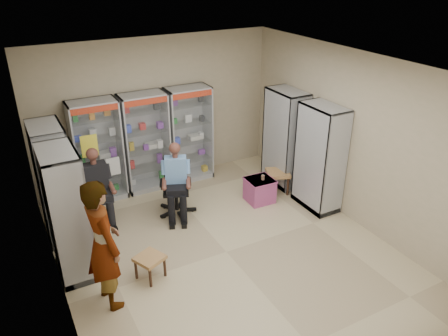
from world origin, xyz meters
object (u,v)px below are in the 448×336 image
cabinet_right_near (320,158)px  cabinet_left_far (55,183)px  cabinet_back_right (189,134)px  cabinet_back_mid (146,143)px  cabinet_left_near (68,214)px  pink_trunk (260,190)px  cabinet_back_left (98,152)px  office_chair (176,187)px  cabinet_right_far (285,138)px  wooden_chair (97,196)px  standing_man (103,245)px  woven_stool_b (150,267)px  woven_stool_a (277,181)px  seated_shopkeeper (176,181)px

cabinet_right_near → cabinet_left_far: 4.65m
cabinet_back_right → cabinet_right_near: same height
cabinet_back_mid → cabinet_left_near: same height
pink_trunk → cabinet_back_left: bearing=149.3°
cabinet_back_left → office_chair: bearing=-48.3°
cabinet_back_mid → cabinet_right_far: (2.58, -1.13, 0.00)m
cabinet_right_near → wooden_chair: cabinet_right_near is taller
cabinet_back_right → standing_man: 3.89m
cabinet_back_mid → standing_man: (-1.60, -2.93, -0.06)m
cabinet_back_left → cabinet_left_far: bearing=-135.0°
cabinet_back_right → cabinet_right_near: (1.63, -2.23, 0.00)m
cabinet_right_near → woven_stool_b: bearing=98.2°
cabinet_back_left → cabinet_left_near: bearing=-114.6°
cabinet_left_near → woven_stool_a: size_ratio=4.50×
cabinet_left_near → standing_man: size_ratio=1.06×
cabinet_back_right → cabinet_right_far: size_ratio=1.00×
seated_shopkeeper → cabinet_left_near: bearing=-136.3°
seated_shopkeeper → woven_stool_b: seated_shopkeeper is taller
cabinet_right_near → woven_stool_b: (-3.52, -0.51, -0.81)m
cabinet_back_right → cabinet_left_far: 2.98m
seated_shopkeeper → woven_stool_b: size_ratio=3.60×
cabinet_back_mid → cabinet_left_near: bearing=-132.8°
office_chair → cabinet_left_far: bearing=-165.3°
cabinet_back_right → seated_shopkeeper: size_ratio=1.48×
cabinet_left_far → office_chair: bearing=82.2°
cabinet_right_near → pink_trunk: cabinet_right_near is taller
cabinet_back_left → cabinet_right_far: same height
cabinet_back_mid → woven_stool_a: 2.77m
seated_shopkeeper → standing_man: size_ratio=0.71×
cabinet_right_near → woven_stool_a: size_ratio=4.50×
office_chair → wooden_chair: bearing=-177.2°
wooden_chair → standing_man: size_ratio=0.50×
cabinet_right_far → wooden_chair: 3.84m
cabinet_back_right → pink_trunk: 1.92m
office_chair → woven_stool_a: bearing=16.8°
cabinet_left_far → pink_trunk: 3.73m
wooden_chair → seated_shopkeeper: (1.32, -0.52, 0.20)m
wooden_chair → cabinet_back_mid: bearing=31.3°
cabinet_back_left → pink_trunk: size_ratio=4.08×
cabinet_left_near → woven_stool_a: bearing=98.4°
wooden_chair → cabinet_back_left: bearing=71.1°
cabinet_left_near → office_chair: cabinet_left_near is taller
cabinet_back_left → woven_stool_a: (3.20, -1.42, -0.78)m
cabinet_back_right → cabinet_left_near: bearing=-144.3°
seated_shopkeeper → cabinet_back_left: bearing=153.0°
wooden_chair → standing_man: bearing=-100.3°
cabinet_back_mid → cabinet_right_far: size_ratio=1.00×
cabinet_left_far → seated_shopkeeper: size_ratio=1.48×
cabinet_back_mid → woven_stool_b: 3.00m
cabinet_right_near → standing_man: cabinet_right_near is taller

